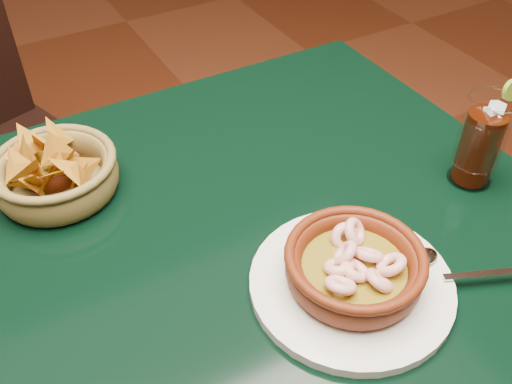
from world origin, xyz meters
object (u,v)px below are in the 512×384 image
chip_basket (55,174)px  cola_drink (480,142)px  shrimp_plate (354,271)px  dining_table (171,290)px

chip_basket → cola_drink: (0.59, -0.30, 0.04)m
chip_basket → shrimp_plate: bearing=-53.5°
shrimp_plate → cola_drink: 0.32m
shrimp_plate → chip_basket: chip_basket is taller
chip_basket → cola_drink: size_ratio=1.29×
shrimp_plate → cola_drink: bearing=16.0°
dining_table → shrimp_plate: 0.30m
dining_table → shrimp_plate: shrimp_plate is taller
cola_drink → dining_table: bearing=168.0°
dining_table → shrimp_plate: (0.19, -0.19, 0.13)m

